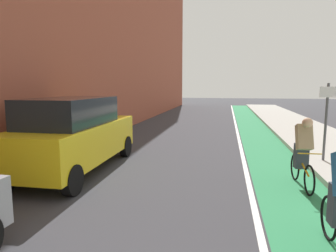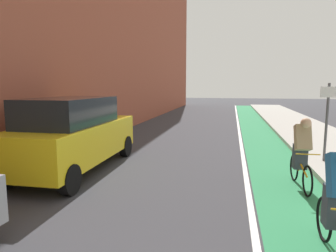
# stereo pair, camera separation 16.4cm
# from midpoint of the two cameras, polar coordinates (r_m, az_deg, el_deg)

# --- Properties ---
(ground_plane) EXTENTS (85.31, 85.31, 0.00)m
(ground_plane) POSITION_cam_midpoint_polar(r_m,az_deg,el_deg) (14.25, 5.29, -1.46)
(ground_plane) COLOR #38383D
(bike_lane_paint) EXTENTS (1.60, 38.78, 0.00)m
(bike_lane_paint) POSITION_cam_midpoint_polar(r_m,az_deg,el_deg) (16.22, 16.07, -0.61)
(bike_lane_paint) COLOR #2D8451
(bike_lane_paint) RESTS_ON ground
(lane_divider_stripe) EXTENTS (0.12, 38.78, 0.00)m
(lane_divider_stripe) POSITION_cam_midpoint_polar(r_m,az_deg,el_deg) (16.16, 12.89, -0.52)
(lane_divider_stripe) COLOR white
(lane_divider_stripe) RESTS_ON ground
(sidewalk_right) EXTENTS (3.18, 38.78, 0.14)m
(sidewalk_right) POSITION_cam_midpoint_polar(r_m,az_deg,el_deg) (16.58, 24.33, -0.57)
(sidewalk_right) COLOR #A8A59E
(sidewalk_right) RESTS_ON ground
(parked_suv_yellow_cab) EXTENTS (1.90, 4.66, 1.98)m
(parked_suv_yellow_cab) POSITION_cam_midpoint_polar(r_m,az_deg,el_deg) (8.25, -18.24, -1.44)
(parked_suv_yellow_cab) COLOR yellow
(parked_suv_yellow_cab) RESTS_ON ground
(cyclist_mid) EXTENTS (0.48, 1.70, 1.61)m
(cyclist_mid) POSITION_cam_midpoint_polar(r_m,az_deg,el_deg) (7.24, 24.11, -4.33)
(cyclist_mid) COLOR black
(cyclist_mid) RESTS_ON ground
(street_sign_post) EXTENTS (0.44, 0.07, 2.22)m
(street_sign_post) POSITION_cam_midpoint_polar(r_m,az_deg,el_deg) (9.46, 27.97, 2.02)
(street_sign_post) COLOR #4C4C51
(street_sign_post) RESTS_ON sidewalk_right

